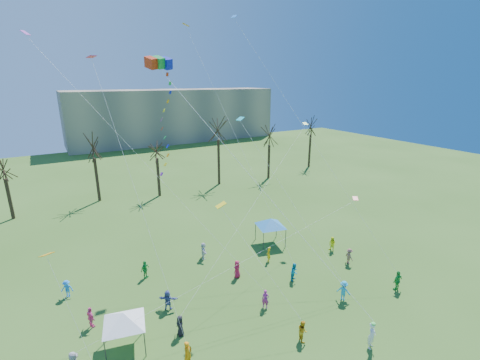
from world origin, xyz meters
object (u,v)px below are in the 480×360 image
distant_building (175,115)px  canopy_tent_white (124,318)px  hero_kite_flyer (372,335)px  big_box_kite (169,126)px  canopy_tent_blue (271,222)px

distant_building → canopy_tent_white: 82.89m
hero_kite_flyer → canopy_tent_white: 17.03m
distant_building → hero_kite_flyer: distant_building is taller
big_box_kite → canopy_tent_white: 13.78m
hero_kite_flyer → big_box_kite: big_box_kite is taller
distant_building → canopy_tent_blue: distant_building is taller
canopy_tent_blue → big_box_kite: bearing=-163.0°
hero_kite_flyer → canopy_tent_white: (-14.59, 8.66, 1.42)m
canopy_tent_white → canopy_tent_blue: bearing=23.1°
canopy_tent_white → big_box_kite: bearing=35.1°
canopy_tent_white → canopy_tent_blue: 19.13m
distant_building → big_box_kite: bearing=-110.1°
big_box_kite → canopy_tent_blue: size_ratio=5.96×
hero_kite_flyer → canopy_tent_blue: bearing=54.3°
canopy_tent_blue → canopy_tent_white: bearing=-156.9°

